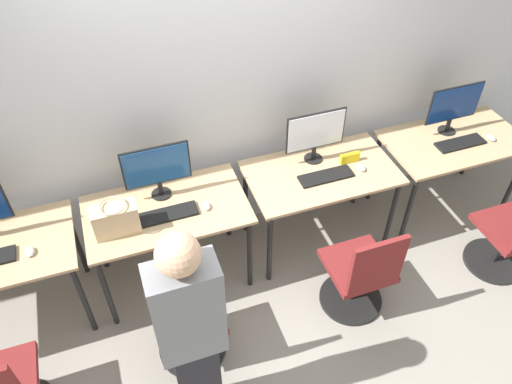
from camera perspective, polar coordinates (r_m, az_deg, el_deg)
The scene contains 21 objects.
ground_plane at distance 4.04m, azimuth 0.64°, elevation -10.64°, with size 20.00×20.00×0.00m, color gray.
wall_back at distance 3.65m, azimuth -3.54°, elevation 12.42°, with size 12.00×0.05×2.80m.
mouse_far_left at distance 3.57m, azimuth -24.45°, elevation -6.23°, with size 0.06×0.09×0.03m.
desk_left at distance 3.65m, azimuth -10.07°, elevation -2.86°, with size 1.15×0.67×0.76m.
monitor_left at distance 3.54m, azimuth -11.26°, elevation 2.66°, with size 0.48×0.15×0.43m.
keyboard_left at distance 3.54m, azimuth -10.03°, elevation -2.53°, with size 0.42×0.14×0.02m.
mouse_left at distance 3.55m, azimuth -5.75°, elevation -1.61°, with size 0.06×0.09×0.03m.
office_chair_left at distance 3.44m, azimuth -7.48°, elevation -14.99°, with size 0.48×0.48×0.89m.
person_left at distance 2.79m, azimuth -7.47°, elevation -15.49°, with size 0.36×0.22×1.64m.
desk_right at distance 3.92m, azimuth 7.39°, elevation 1.40°, with size 1.15×0.67×0.76m.
monitor_right at distance 3.82m, azimuth 6.83°, elevation 6.66°, with size 0.48×0.15×0.43m.
keyboard_right at distance 3.81m, azimuth 7.98°, elevation 1.79°, with size 0.42×0.14×0.02m.
mouse_right at distance 3.93m, azimuth 11.92°, elevation 2.74°, with size 0.06×0.09×0.03m.
office_chair_right at distance 3.72m, azimuth 11.79°, elevation -9.41°, with size 0.48×0.48×0.89m.
desk_far_right at distance 4.51m, azimuth 21.49°, elevation 4.75°, with size 1.15×0.67×0.76m.
monitor_far_right at distance 4.40m, azimuth 21.69°, elevation 9.10°, with size 0.48×0.15×0.43m.
keyboard_far_right at distance 4.42m, azimuth 22.31°, elevation 5.18°, with size 0.42×0.14×0.02m.
mouse_far_right at distance 4.57m, azimuth 25.28°, elevation 5.63°, with size 0.06×0.09×0.03m.
office_chair_far_right at distance 4.36m, azimuth 27.23°, elevation -4.70°, with size 0.48×0.48×0.89m.
handbag at distance 3.44m, azimuth -15.74°, elevation -2.99°, with size 0.30×0.18×0.25m.
placard_right at distance 3.96m, azimuth 10.67°, elevation 3.87°, with size 0.16×0.03×0.08m.
Camera 1 is at (-0.84, -2.23, 3.26)m, focal length 35.00 mm.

